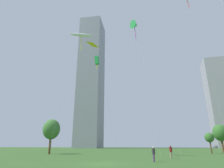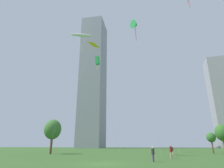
% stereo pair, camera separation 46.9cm
% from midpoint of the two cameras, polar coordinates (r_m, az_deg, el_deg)
% --- Properties ---
extents(ground, '(280.00, 280.00, 0.00)m').
position_cam_midpoint_polar(ground, '(21.93, -2.21, -23.44)').
color(ground, '#335623').
extents(person_standing_0, '(0.35, 0.35, 1.57)m').
position_cam_midpoint_polar(person_standing_0, '(43.31, 18.57, -18.87)').
color(person_standing_0, tan).
rests_on(person_standing_0, ground).
extents(person_standing_1, '(0.42, 0.42, 1.88)m').
position_cam_midpoint_polar(person_standing_1, '(31.28, 18.27, -19.09)').
color(person_standing_1, tan).
rests_on(person_standing_1, ground).
extents(person_standing_2, '(0.39, 0.39, 1.75)m').
position_cam_midpoint_polar(person_standing_2, '(24.56, 13.15, -20.10)').
color(person_standing_2, '#593372').
rests_on(person_standing_2, ground).
extents(kite_flying_0, '(7.01, 3.11, 25.42)m').
position_cam_midpoint_polar(kite_flying_0, '(42.11, -8.98, 14.68)').
color(kite_flying_0, silver).
rests_on(kite_flying_0, ground).
extents(kite_flying_2, '(3.27, 10.66, 20.90)m').
position_cam_midpoint_polar(kite_flying_2, '(41.44, -4.23, 7.26)').
color(kite_flying_2, silver).
rests_on(kite_flying_2, ground).
extents(kite_flying_3, '(8.50, 10.23, 33.14)m').
position_cam_midpoint_polar(kite_flying_3, '(60.12, -5.54, 11.95)').
color(kite_flying_3, silver).
rests_on(kite_flying_3, ground).
extents(kite_flying_4, '(4.54, 2.99, 27.80)m').
position_cam_midpoint_polar(kite_flying_4, '(42.28, 7.54, 17.74)').
color(kite_flying_4, silver).
rests_on(kite_flying_4, ground).
extents(park_tree_0, '(2.08, 2.08, 4.77)m').
position_cam_midpoint_polar(park_tree_0, '(50.72, 28.63, -14.39)').
color(park_tree_0, brown).
rests_on(park_tree_0, ground).
extents(park_tree_1, '(3.92, 3.92, 7.72)m').
position_cam_midpoint_polar(park_tree_1, '(46.33, -17.65, -13.29)').
color(park_tree_1, brown).
rests_on(park_tree_1, ground).
extents(park_tree_2, '(3.93, 3.93, 7.45)m').
position_cam_midpoint_polar(park_tree_2, '(60.82, 31.28, -12.81)').
color(park_tree_2, brown).
rests_on(park_tree_2, ground).
extents(distant_highrise_0, '(17.67, 21.76, 98.02)m').
position_cam_midpoint_polar(distant_highrise_0, '(139.86, -5.74, 1.36)').
color(distant_highrise_0, gray).
rests_on(distant_highrise_0, ground).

